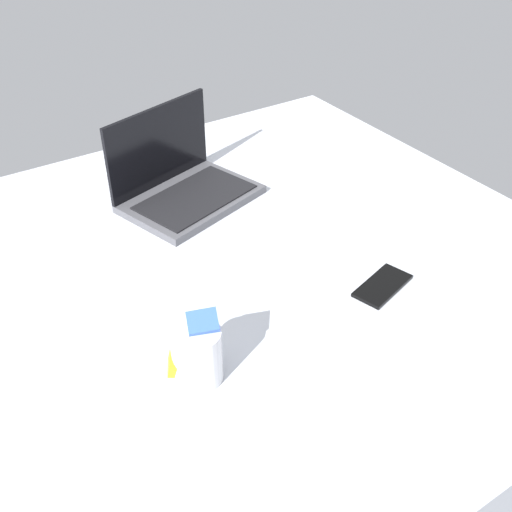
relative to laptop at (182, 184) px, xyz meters
The scene contains 4 objects.
bed_mattress 39.43cm from the laptop, 119.83° to the right, with size 180.00×140.00×18.00cm, color #B7BCC6.
laptop is the anchor object (origin of this frame).
snack_cup 62.67cm from the laptop, 115.22° to the right, with size 11.23×9.00×13.87cm.
cell_phone 59.07cm from the laptop, 71.74° to the right, with size 6.80×14.00×0.80cm, color black.
Camera 1 is at (-41.46, -94.25, 101.39)cm, focal length 43.14 mm.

